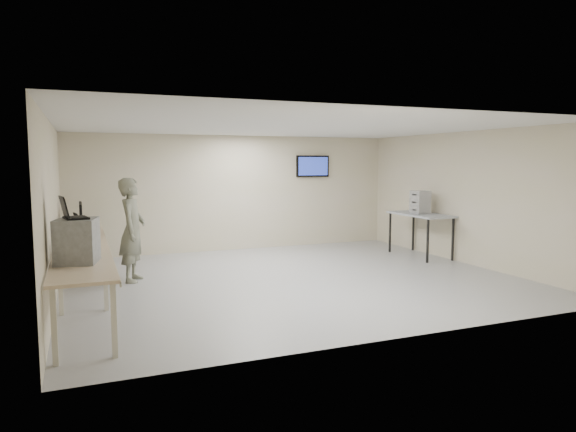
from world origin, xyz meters
name	(u,v)px	position (x,y,z in m)	size (l,w,h in m)	color
room	(293,203)	(0.03, 0.06, 1.41)	(8.01, 7.01, 2.81)	#B2B2B2
workbench	(83,246)	(-3.59, 0.00, 0.83)	(0.76, 6.00, 0.90)	tan
equipment_box	(77,241)	(-3.65, -1.80, 1.18)	(0.47, 0.53, 0.55)	gray
laptop_on_box	(71,213)	(-3.71, -1.80, 1.53)	(0.36, 0.41, 0.29)	black
laptop_0	(79,248)	(-3.64, -1.08, 0.97)	(0.36, 0.38, 0.25)	black
laptop_1	(78,240)	(-3.65, -0.28, 0.96)	(0.28, 0.33, 0.25)	black
laptop_2	(79,234)	(-3.64, 0.51, 0.97)	(0.32, 0.36, 0.25)	black
laptop_3	(80,229)	(-3.62, 1.08, 0.97)	(0.37, 0.41, 0.27)	black
laptop_4	(81,223)	(-3.60, 2.00, 0.97)	(0.36, 0.41, 0.28)	black
monitor_near	(81,212)	(-3.60, 2.27, 1.16)	(0.19, 0.44, 0.43)	black
monitor_far	(81,210)	(-3.60, 2.75, 1.16)	(0.20, 0.44, 0.44)	black
soldier	(132,230)	(-2.75, 0.91, 0.94)	(0.68, 0.45, 1.88)	#6A6D58
side_table	(420,217)	(3.60, 1.01, 0.92)	(0.77, 1.64, 0.99)	#93989E
storage_bins	(420,202)	(3.58, 1.01, 1.25)	(0.33, 0.37, 0.52)	#ABABAB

